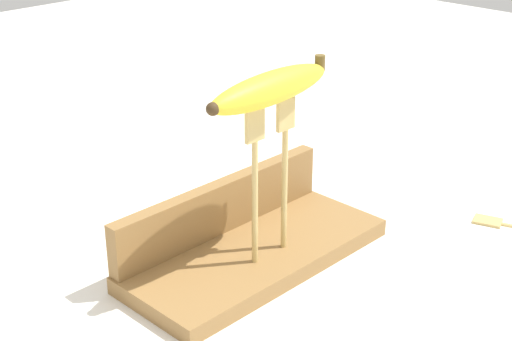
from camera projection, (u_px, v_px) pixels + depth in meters
ground_plane at (256, 262)px, 0.91m from camera, size 3.00×3.00×0.00m
wooden_board at (256, 255)px, 0.91m from camera, size 0.33×0.14×0.02m
board_backstop at (221, 207)px, 0.93m from camera, size 0.32×0.02×0.07m
fork_stand_center at (270, 167)px, 0.85m from camera, size 0.07×0.01×0.19m
banana_raised_center at (271, 88)px, 0.81m from camera, size 0.19×0.05×0.04m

